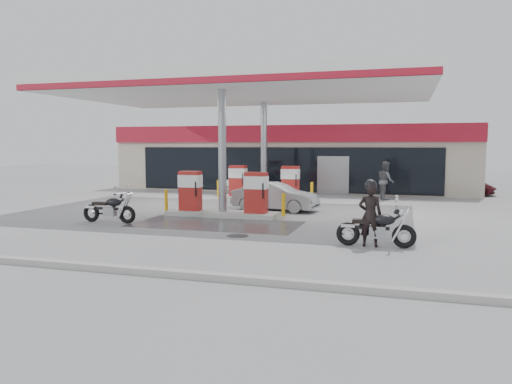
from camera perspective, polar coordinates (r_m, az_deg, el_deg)
ground at (r=18.20m, az=-6.04°, el=-3.60°), size 90.00×90.00×0.00m
wet_patch at (r=18.01m, az=-4.57°, el=-3.67°), size 6.00×3.00×0.00m
drain_cover at (r=15.65m, az=-2.11°, el=-5.03°), size 0.70×0.70×0.01m
kerb at (r=12.16m, az=-19.07°, el=-8.02°), size 28.00×0.25×0.15m
store_building at (r=33.25m, az=4.66°, el=3.95°), size 22.00×8.22×4.00m
canopy at (r=22.80m, az=-1.20°, el=11.52°), size 16.00×10.02×5.51m
pump_island_near at (r=19.95m, az=-3.84°, el=-0.73°), size 5.14×1.30×1.78m
pump_island_far at (r=25.63m, az=0.89°, el=0.63°), size 5.14×1.30×1.78m
main_motorcycle at (r=14.31m, az=13.68°, el=-4.16°), size 2.19×0.84×1.13m
biker_main at (r=14.25m, az=12.92°, el=-2.59°), size 0.66×0.44×1.77m
parked_motorcycle at (r=18.95m, az=-16.35°, el=-1.93°), size 2.16×0.83×1.11m
sedan_white at (r=28.12m, az=-0.53°, el=0.90°), size 3.79×1.65×1.27m
attendant at (r=26.69m, az=14.62°, el=1.28°), size 0.99×1.14×2.00m
hatchback_silver at (r=21.57m, az=2.20°, el=-0.53°), size 3.81×1.64×1.22m
parked_car_left at (r=35.04m, az=-12.27°, el=1.54°), size 4.15×2.71×1.12m
parked_car_right at (r=30.80m, az=22.34°, el=0.68°), size 3.95×2.23×1.04m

